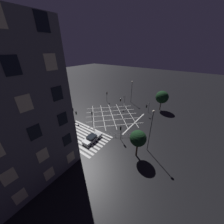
{
  "coord_description": "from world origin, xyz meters",
  "views": [
    {
      "loc": [
        19.47,
        -27.25,
        18.41
      ],
      "look_at": [
        0.0,
        0.0,
        1.06
      ],
      "focal_mm": 20.0,
      "sensor_mm": 36.0,
      "label": 1
    }
  ],
  "objects_px": {
    "traffic_light_median_south": "(92,116)",
    "street_tree_far": "(162,97)",
    "traffic_light_ne_cross": "(148,106)",
    "traffic_light_nw_main": "(107,95)",
    "street_tree_near": "(138,138)",
    "traffic_light_sw_cross": "(73,111)",
    "street_lamp_west": "(132,86)",
    "waiting_car": "(92,138)",
    "street_lamp_east": "(151,125)",
    "traffic_light_sw_main": "(74,113)",
    "traffic_light_se_main": "(121,130)",
    "traffic_light_median_north": "(122,100)"
  },
  "relations": [
    {
      "from": "street_tree_far",
      "to": "traffic_light_se_main",
      "type": "bearing_deg",
      "value": -97.11
    },
    {
      "from": "street_lamp_west",
      "to": "street_tree_far",
      "type": "height_order",
      "value": "street_lamp_west"
    },
    {
      "from": "traffic_light_median_south",
      "to": "traffic_light_nw_main",
      "type": "bearing_deg",
      "value": 25.77
    },
    {
      "from": "street_tree_far",
      "to": "traffic_light_nw_main",
      "type": "bearing_deg",
      "value": -166.36
    },
    {
      "from": "traffic_light_ne_cross",
      "to": "street_tree_far",
      "type": "relative_size",
      "value": 0.55
    },
    {
      "from": "traffic_light_sw_cross",
      "to": "traffic_light_nw_main",
      "type": "xyz_separation_m",
      "value": [
        -0.14,
        15.92,
        0.27
      ]
    },
    {
      "from": "street_lamp_west",
      "to": "street_tree_near",
      "type": "height_order",
      "value": "street_lamp_west"
    },
    {
      "from": "street_lamp_east",
      "to": "traffic_light_ne_cross",
      "type": "bearing_deg",
      "value": 112.17
    },
    {
      "from": "traffic_light_nw_main",
      "to": "traffic_light_median_north",
      "type": "bearing_deg",
      "value": -8.53
    },
    {
      "from": "street_lamp_east",
      "to": "street_tree_far",
      "type": "distance_m",
      "value": 20.47
    },
    {
      "from": "traffic_light_ne_cross",
      "to": "street_lamp_east",
      "type": "distance_m",
      "value": 16.14
    },
    {
      "from": "traffic_light_sw_main",
      "to": "street_tree_near",
      "type": "relative_size",
      "value": 0.59
    },
    {
      "from": "street_lamp_west",
      "to": "traffic_light_median_south",
      "type": "bearing_deg",
      "value": -90.39
    },
    {
      "from": "traffic_light_median_south",
      "to": "street_lamp_east",
      "type": "relative_size",
      "value": 0.51
    },
    {
      "from": "traffic_light_se_main",
      "to": "street_tree_far",
      "type": "bearing_deg",
      "value": -97.11
    },
    {
      "from": "waiting_car",
      "to": "street_lamp_west",
      "type": "bearing_deg",
      "value": 7.73
    },
    {
      "from": "street_lamp_west",
      "to": "street_tree_near",
      "type": "distance_m",
      "value": 26.4
    },
    {
      "from": "traffic_light_ne_cross",
      "to": "street_tree_near",
      "type": "relative_size",
      "value": 0.63
    },
    {
      "from": "traffic_light_median_north",
      "to": "traffic_light_sw_main",
      "type": "bearing_deg",
      "value": -21.57
    },
    {
      "from": "traffic_light_nw_main",
      "to": "street_tree_far",
      "type": "relative_size",
      "value": 0.59
    },
    {
      "from": "traffic_light_se_main",
      "to": "waiting_car",
      "type": "relative_size",
      "value": 0.77
    },
    {
      "from": "traffic_light_sw_main",
      "to": "traffic_light_se_main",
      "type": "bearing_deg",
      "value": 1.94
    },
    {
      "from": "traffic_light_sw_main",
      "to": "street_lamp_east",
      "type": "bearing_deg",
      "value": 2.59
    },
    {
      "from": "street_tree_near",
      "to": "traffic_light_sw_cross",
      "type": "bearing_deg",
      "value": 173.82
    },
    {
      "from": "traffic_light_nw_main",
      "to": "street_lamp_west",
      "type": "relative_size",
      "value": 0.47
    },
    {
      "from": "traffic_light_ne_cross",
      "to": "traffic_light_nw_main",
      "type": "relative_size",
      "value": 0.94
    },
    {
      "from": "street_lamp_west",
      "to": "street_tree_far",
      "type": "bearing_deg",
      "value": -0.34
    },
    {
      "from": "waiting_car",
      "to": "street_lamp_east",
      "type": "bearing_deg",
      "value": -68.79
    },
    {
      "from": "traffic_light_sw_main",
      "to": "street_tree_near",
      "type": "height_order",
      "value": "street_tree_near"
    },
    {
      "from": "traffic_light_median_south",
      "to": "street_tree_far",
      "type": "bearing_deg",
      "value": -28.25
    },
    {
      "from": "traffic_light_sw_cross",
      "to": "street_lamp_west",
      "type": "xyz_separation_m",
      "value": [
        7.68,
        20.51,
        3.63
      ]
    },
    {
      "from": "traffic_light_sw_main",
      "to": "street_tree_near",
      "type": "xyz_separation_m",
      "value": [
        19.69,
        -1.67,
        1.67
      ]
    },
    {
      "from": "traffic_light_ne_cross",
      "to": "street_lamp_east",
      "type": "relative_size",
      "value": 0.4
    },
    {
      "from": "traffic_light_ne_cross",
      "to": "street_tree_far",
      "type": "xyz_separation_m",
      "value": [
        2.41,
        5.48,
        1.8
      ]
    },
    {
      "from": "traffic_light_se_main",
      "to": "waiting_car",
      "type": "xyz_separation_m",
      "value": [
        -4.96,
        -3.85,
        -1.96
      ]
    },
    {
      "from": "traffic_light_sw_main",
      "to": "traffic_light_sw_cross",
      "type": "bearing_deg",
      "value": 153.64
    },
    {
      "from": "traffic_light_median_north",
      "to": "street_tree_near",
      "type": "distance_m",
      "value": 21.87
    },
    {
      "from": "traffic_light_median_south",
      "to": "waiting_car",
      "type": "bearing_deg",
      "value": -138.82
    },
    {
      "from": "traffic_light_ne_cross",
      "to": "traffic_light_se_main",
      "type": "distance_m",
      "value": 15.06
    },
    {
      "from": "traffic_light_sw_main",
      "to": "traffic_light_median_north",
      "type": "xyz_separation_m",
      "value": [
        6.09,
        15.4,
        0.27
      ]
    },
    {
      "from": "traffic_light_sw_cross",
      "to": "traffic_light_median_north",
      "type": "bearing_deg",
      "value": -26.19
    },
    {
      "from": "street_lamp_east",
      "to": "traffic_light_se_main",
      "type": "bearing_deg",
      "value": -175.83
    },
    {
      "from": "traffic_light_ne_cross",
      "to": "street_tree_near",
      "type": "bearing_deg",
      "value": 15.51
    },
    {
      "from": "traffic_light_se_main",
      "to": "traffic_light_sw_main",
      "type": "distance_m",
      "value": 14.78
    },
    {
      "from": "traffic_light_nw_main",
      "to": "waiting_car",
      "type": "distance_m",
      "value": 22.87
    },
    {
      "from": "traffic_light_nw_main",
      "to": "street_tree_near",
      "type": "bearing_deg",
      "value": -40.85
    },
    {
      "from": "traffic_light_ne_cross",
      "to": "waiting_car",
      "type": "distance_m",
      "value": 19.69
    },
    {
      "from": "traffic_light_ne_cross",
      "to": "traffic_light_nw_main",
      "type": "height_order",
      "value": "traffic_light_nw_main"
    },
    {
      "from": "traffic_light_nw_main",
      "to": "street_lamp_east",
      "type": "bearing_deg",
      "value": -35.04
    },
    {
      "from": "traffic_light_sw_cross",
      "to": "traffic_light_nw_main",
      "type": "bearing_deg",
      "value": 0.5
    }
  ]
}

